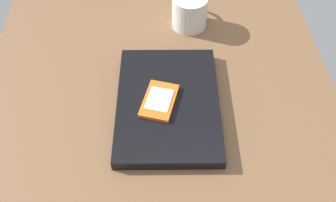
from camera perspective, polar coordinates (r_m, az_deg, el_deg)
desk_surface at (r=77.22cm, az=-1.06°, el=-6.75°), size 120.00×80.00×3.00cm
laptop_closed at (r=80.18cm, az=-0.00°, el=-0.34°), size 31.69×22.95×2.49cm
cell_phone_on_laptop at (r=78.47cm, az=-1.47°, el=0.07°), size 11.44×9.05×0.98cm
coffee_mug at (r=98.43cm, az=3.28°, el=13.48°), size 12.10×8.95×8.41cm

